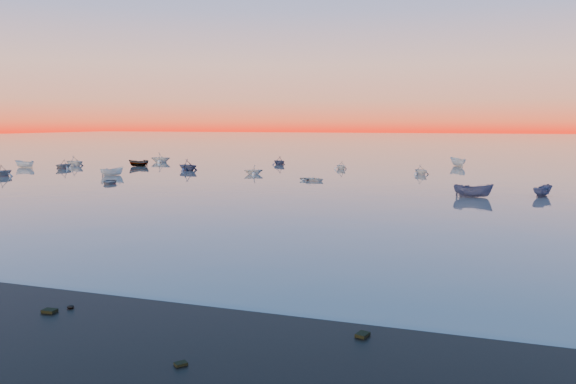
% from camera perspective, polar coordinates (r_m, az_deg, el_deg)
% --- Properties ---
extents(ground, '(600.00, 600.00, 0.00)m').
position_cam_1_polar(ground, '(125.15, 11.52, 3.33)').
color(ground, '#675D56').
rests_on(ground, ground).
extents(mud_lobes, '(140.00, 6.00, 0.07)m').
position_cam_1_polar(mud_lobes, '(28.83, -15.14, -9.03)').
color(mud_lobes, black).
rests_on(mud_lobes, ground).
extents(moored_fleet, '(124.00, 58.00, 1.20)m').
position_cam_1_polar(moored_fleet, '(78.89, 7.19, 1.29)').
color(moored_fleet, white).
rests_on(moored_fleet, ground).
extents(boat_near_left, '(3.91, 3.06, 0.91)m').
position_cam_1_polar(boat_near_left, '(76.25, -17.65, 0.81)').
color(boat_near_left, slate).
rests_on(boat_near_left, ground).
extents(boat_near_center, '(1.78, 4.11, 1.42)m').
position_cam_1_polar(boat_near_center, '(62.83, 18.28, -0.49)').
color(boat_near_center, navy).
rests_on(boat_near_center, ground).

